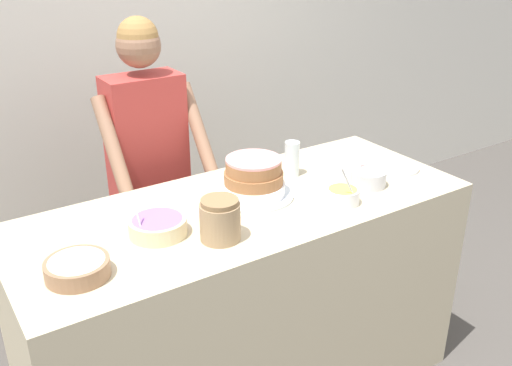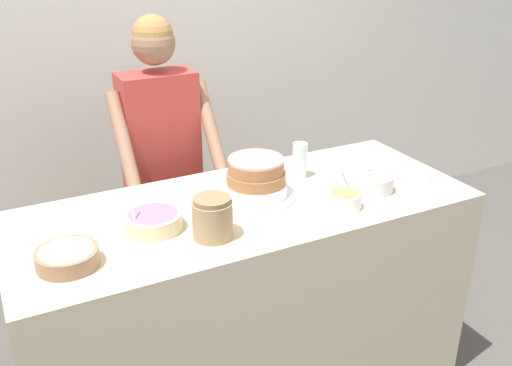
{
  "view_description": "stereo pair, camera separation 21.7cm",
  "coord_description": "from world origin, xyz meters",
  "px_view_note": "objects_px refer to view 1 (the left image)",
  "views": [
    {
      "loc": [
        -1.06,
        -1.33,
        1.94
      ],
      "look_at": [
        0.03,
        0.33,
        1.05
      ],
      "focal_mm": 40.0,
      "sensor_mm": 36.0,
      "label": 1
    },
    {
      "loc": [
        -0.87,
        -1.44,
        1.94
      ],
      "look_at": [
        0.03,
        0.33,
        1.05
      ],
      "focal_mm": 40.0,
      "sensor_mm": 36.0,
      "label": 2
    }
  ],
  "objects_px": {
    "frosting_bowl_yellow": "(343,195)",
    "frosting_bowl_purple": "(158,226)",
    "cake": "(254,179)",
    "person_baker": "(148,154)",
    "frosting_bowl_white": "(77,268)",
    "ceramic_plate": "(395,167)",
    "drinking_glass": "(292,159)",
    "frosting_bowl_pink": "(368,177)",
    "stoneware_jar": "(220,220)"
  },
  "relations": [
    {
      "from": "frosting_bowl_yellow",
      "to": "frosting_bowl_pink",
      "type": "distance_m",
      "value": 0.21
    },
    {
      "from": "frosting_bowl_yellow",
      "to": "frosting_bowl_purple",
      "type": "bearing_deg",
      "value": 166.76
    },
    {
      "from": "frosting_bowl_pink",
      "to": "frosting_bowl_white",
      "type": "height_order",
      "value": "frosting_bowl_pink"
    },
    {
      "from": "frosting_bowl_pink",
      "to": "ceramic_plate",
      "type": "distance_m",
      "value": 0.24
    },
    {
      "from": "frosting_bowl_yellow",
      "to": "drinking_glass",
      "type": "relative_size",
      "value": 1.11
    },
    {
      "from": "person_baker",
      "to": "frosting_bowl_yellow",
      "type": "height_order",
      "value": "person_baker"
    },
    {
      "from": "frosting_bowl_purple",
      "to": "frosting_bowl_white",
      "type": "relative_size",
      "value": 1.03
    },
    {
      "from": "cake",
      "to": "stoneware_jar",
      "type": "height_order",
      "value": "cake"
    },
    {
      "from": "drinking_glass",
      "to": "stoneware_jar",
      "type": "height_order",
      "value": "drinking_glass"
    },
    {
      "from": "cake",
      "to": "frosting_bowl_white",
      "type": "height_order",
      "value": "cake"
    },
    {
      "from": "cake",
      "to": "frosting_bowl_white",
      "type": "distance_m",
      "value": 0.79
    },
    {
      "from": "frosting_bowl_yellow",
      "to": "frosting_bowl_purple",
      "type": "distance_m",
      "value": 0.73
    },
    {
      "from": "frosting_bowl_purple",
      "to": "frosting_bowl_pink",
      "type": "relative_size",
      "value": 1.32
    },
    {
      "from": "cake",
      "to": "drinking_glass",
      "type": "relative_size",
      "value": 2.1
    },
    {
      "from": "frosting_bowl_pink",
      "to": "stoneware_jar",
      "type": "height_order",
      "value": "frosting_bowl_pink"
    },
    {
      "from": "drinking_glass",
      "to": "ceramic_plate",
      "type": "xyz_separation_m",
      "value": [
        0.43,
        -0.19,
        -0.07
      ]
    },
    {
      "from": "person_baker",
      "to": "ceramic_plate",
      "type": "bearing_deg",
      "value": -37.58
    },
    {
      "from": "cake",
      "to": "drinking_glass",
      "type": "xyz_separation_m",
      "value": [
        0.26,
        0.09,
        0.0
      ]
    },
    {
      "from": "person_baker",
      "to": "ceramic_plate",
      "type": "relative_size",
      "value": 7.47
    },
    {
      "from": "cake",
      "to": "stoneware_jar",
      "type": "bearing_deg",
      "value": -141.59
    },
    {
      "from": "frosting_bowl_yellow",
      "to": "stoneware_jar",
      "type": "bearing_deg",
      "value": 178.21
    },
    {
      "from": "frosting_bowl_yellow",
      "to": "frosting_bowl_pink",
      "type": "bearing_deg",
      "value": 18.84
    },
    {
      "from": "frosting_bowl_white",
      "to": "drinking_glass",
      "type": "bearing_deg",
      "value": 15.01
    },
    {
      "from": "cake",
      "to": "frosting_bowl_pink",
      "type": "height_order",
      "value": "cake"
    },
    {
      "from": "frosting_bowl_yellow",
      "to": "stoneware_jar",
      "type": "xyz_separation_m",
      "value": [
        -0.54,
        0.02,
        0.04
      ]
    },
    {
      "from": "drinking_glass",
      "to": "person_baker",
      "type": "bearing_deg",
      "value": 132.91
    },
    {
      "from": "person_baker",
      "to": "drinking_glass",
      "type": "bearing_deg",
      "value": -47.09
    },
    {
      "from": "cake",
      "to": "frosting_bowl_purple",
      "type": "distance_m",
      "value": 0.46
    },
    {
      "from": "frosting_bowl_purple",
      "to": "drinking_glass",
      "type": "relative_size",
      "value": 1.34
    },
    {
      "from": "frosting_bowl_purple",
      "to": "stoneware_jar",
      "type": "relative_size",
      "value": 1.36
    },
    {
      "from": "frosting_bowl_white",
      "to": "ceramic_plate",
      "type": "distance_m",
      "value": 1.46
    },
    {
      "from": "frosting_bowl_purple",
      "to": "stoneware_jar",
      "type": "height_order",
      "value": "frosting_bowl_purple"
    },
    {
      "from": "ceramic_plate",
      "to": "stoneware_jar",
      "type": "height_order",
      "value": "stoneware_jar"
    },
    {
      "from": "frosting_bowl_yellow",
      "to": "ceramic_plate",
      "type": "xyz_separation_m",
      "value": [
        0.43,
        0.14,
        -0.03
      ]
    },
    {
      "from": "frosting_bowl_pink",
      "to": "frosting_bowl_purple",
      "type": "bearing_deg",
      "value": 173.82
    },
    {
      "from": "frosting_bowl_white",
      "to": "ceramic_plate",
      "type": "relative_size",
      "value": 0.93
    },
    {
      "from": "frosting_bowl_purple",
      "to": "drinking_glass",
      "type": "xyz_separation_m",
      "value": [
        0.71,
        0.16,
        0.04
      ]
    },
    {
      "from": "cake",
      "to": "stoneware_jar",
      "type": "xyz_separation_m",
      "value": [
        -0.28,
        -0.22,
        0.0
      ]
    },
    {
      "from": "person_baker",
      "to": "drinking_glass",
      "type": "height_order",
      "value": "person_baker"
    },
    {
      "from": "frosting_bowl_yellow",
      "to": "frosting_bowl_purple",
      "type": "xyz_separation_m",
      "value": [
        -0.71,
        0.17,
        0.0
      ]
    },
    {
      "from": "stoneware_jar",
      "to": "frosting_bowl_pink",
      "type": "bearing_deg",
      "value": 3.96
    },
    {
      "from": "person_baker",
      "to": "frosting_bowl_pink",
      "type": "relative_size",
      "value": 10.29
    },
    {
      "from": "frosting_bowl_yellow",
      "to": "frosting_bowl_white",
      "type": "relative_size",
      "value": 0.86
    },
    {
      "from": "frosting_bowl_pink",
      "to": "frosting_bowl_white",
      "type": "xyz_separation_m",
      "value": [
        -1.23,
        -0.01,
        -0.01
      ]
    },
    {
      "from": "cake",
      "to": "drinking_glass",
      "type": "bearing_deg",
      "value": 19.19
    },
    {
      "from": "cake",
      "to": "person_baker",
      "type": "bearing_deg",
      "value": 109.14
    },
    {
      "from": "person_baker",
      "to": "ceramic_plate",
      "type": "distance_m",
      "value": 1.13
    },
    {
      "from": "person_baker",
      "to": "cake",
      "type": "relative_size",
      "value": 4.97
    },
    {
      "from": "person_baker",
      "to": "stoneware_jar",
      "type": "relative_size",
      "value": 10.58
    },
    {
      "from": "person_baker",
      "to": "frosting_bowl_white",
      "type": "distance_m",
      "value": 0.96
    }
  ]
}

